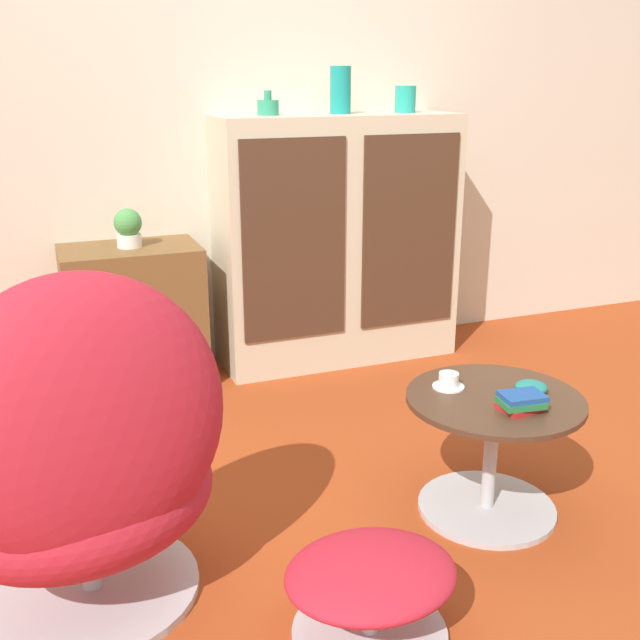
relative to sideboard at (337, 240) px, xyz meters
name	(u,v)px	position (x,y,z in m)	size (l,w,h in m)	color
ground_plane	(338,529)	(-0.59, -1.43, -0.60)	(12.00, 12.00, 0.00)	#9E3D19
wall_back	(201,91)	(-0.59, 0.23, 0.70)	(6.40, 0.06, 2.60)	beige
sideboard	(337,240)	(0.00, 0.00, 0.00)	(1.17, 0.41, 1.20)	beige
tv_console	(135,317)	(-0.99, 0.01, -0.28)	(0.61, 0.40, 0.65)	brown
egg_chair	(84,461)	(-1.33, -1.53, -0.16)	(0.82, 0.77, 0.96)	#B7B7BC
ottoman	(371,585)	(-0.70, -1.91, -0.44)	(0.44, 0.40, 0.24)	#B7B7BC
coffee_table	(491,446)	(-0.09, -1.51, -0.37)	(0.56, 0.56, 0.41)	#B7B7BC
vase_leftmost	(268,107)	(-0.34, 0.00, 0.63)	(0.10, 0.10, 0.11)	#2D8E6B
vase_inner_left	(340,90)	(0.01, 0.00, 0.70)	(0.10, 0.10, 0.21)	teal
vase_inner_right	(405,99)	(0.35, 0.00, 0.66)	(0.10, 0.10, 0.12)	teal
potted_plant	(128,227)	(-0.99, 0.01, 0.13)	(0.12, 0.12, 0.17)	silver
teacup	(449,382)	(-0.19, -1.40, -0.17)	(0.10, 0.10, 0.05)	white
book_stack	(522,402)	(-0.07, -1.63, -0.16)	(0.15, 0.12, 0.05)	red
bowl	(531,387)	(0.04, -1.53, -0.17)	(0.10, 0.10, 0.04)	#1E7A70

